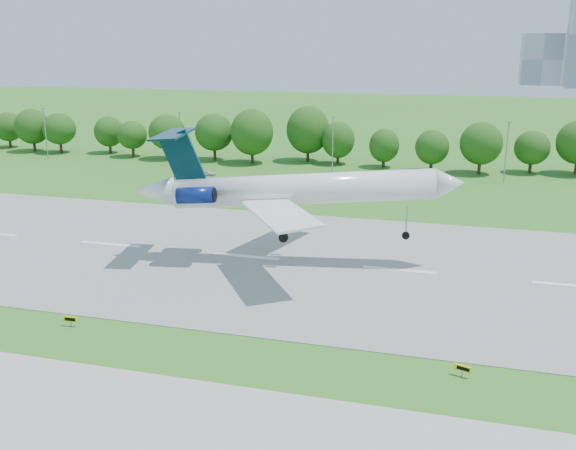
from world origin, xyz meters
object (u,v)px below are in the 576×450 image
at_px(taxi_sign_left, 70,319).
at_px(service_vehicle_a, 179,165).
at_px(airliner, 286,188).
at_px(service_vehicle_b, 208,173).

height_order(taxi_sign_left, service_vehicle_a, service_vehicle_a).
distance_m(airliner, service_vehicle_b, 58.20).
height_order(airliner, service_vehicle_b, airliner).
height_order(airliner, taxi_sign_left, airliner).
bearing_deg(service_vehicle_b, service_vehicle_a, 53.94).
relative_size(airliner, service_vehicle_a, 12.39).
height_order(airliner, service_vehicle_a, airliner).
xyz_separation_m(airliner, service_vehicle_b, (-30.64, 48.63, -9.12)).
distance_m(taxi_sign_left, service_vehicle_b, 74.74).
xyz_separation_m(airliner, taxi_sign_left, (-15.55, -24.57, -8.90)).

